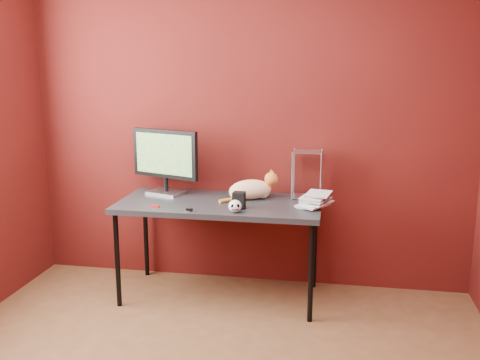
% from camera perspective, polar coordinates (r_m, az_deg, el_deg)
% --- Properties ---
extents(room, '(3.52, 3.52, 2.61)m').
position_cam_1_polar(room, '(2.50, -5.65, 5.12)').
color(room, brown).
rests_on(room, ground).
extents(desk, '(1.50, 0.70, 0.75)m').
position_cam_1_polar(desk, '(3.99, -2.18, -3.04)').
color(desk, black).
rests_on(desk, ground).
extents(monitor, '(0.57, 0.27, 0.51)m').
position_cam_1_polar(monitor, '(4.20, -7.99, 2.30)').
color(monitor, '#ACADB1').
rests_on(monitor, desk).
extents(cat, '(0.41, 0.32, 0.22)m').
position_cam_1_polar(cat, '(4.04, 1.20, -0.99)').
color(cat, orange).
rests_on(cat, desk).
extents(skull_mug, '(0.09, 0.09, 0.09)m').
position_cam_1_polar(skull_mug, '(3.68, -0.55, -2.80)').
color(skull_mug, white).
rests_on(skull_mug, desk).
extents(speaker, '(0.10, 0.10, 0.12)m').
position_cam_1_polar(speaker, '(3.78, -0.11, -2.23)').
color(speaker, black).
rests_on(speaker, desk).
extents(book_stack, '(0.26, 0.28, 1.13)m').
position_cam_1_polar(book_stack, '(3.82, 7.17, 5.59)').
color(book_stack, beige).
rests_on(book_stack, desk).
extents(wire_rack, '(0.22, 0.19, 0.37)m').
position_cam_1_polar(wire_rack, '(4.08, 7.17, 0.61)').
color(wire_rack, '#ACADB1').
rests_on(wire_rack, desk).
extents(pocket_knife, '(0.07, 0.03, 0.01)m').
position_cam_1_polar(pocket_knife, '(3.88, -9.06, -2.77)').
color(pocket_knife, '#A50C15').
rests_on(pocket_knife, desk).
extents(black_gadget, '(0.04, 0.03, 0.02)m').
position_cam_1_polar(black_gadget, '(3.74, -5.43, -3.18)').
color(black_gadget, black).
rests_on(black_gadget, desk).
extents(washer, '(0.04, 0.04, 0.00)m').
position_cam_1_polar(washer, '(3.74, -5.54, -3.30)').
color(washer, '#ACADB1').
rests_on(washer, desk).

